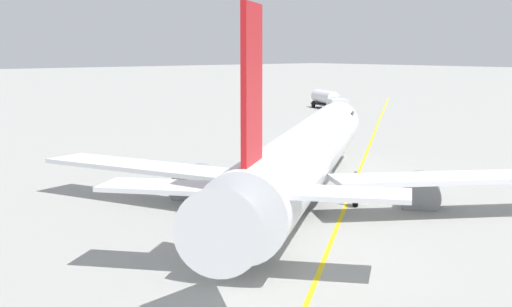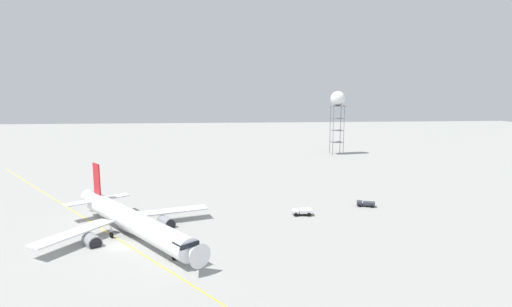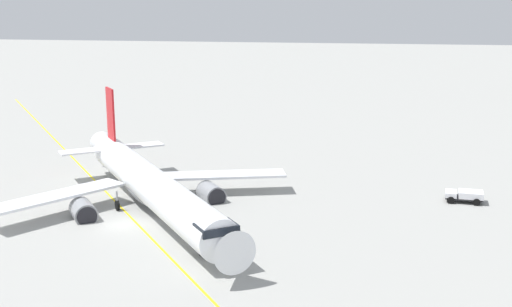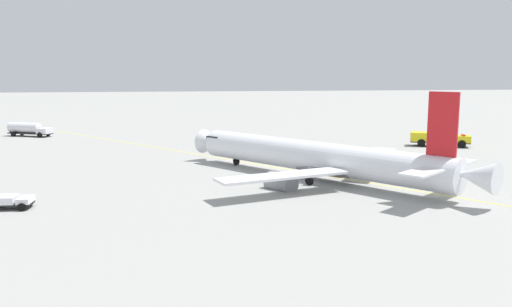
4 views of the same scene
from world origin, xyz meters
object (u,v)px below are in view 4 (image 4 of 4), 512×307
object	(u,v)px
fuel_tanker_truck	(28,129)
pushback_tug_truck	(10,201)
airliner_main	(318,159)
fire_tender_truck	(439,138)

from	to	relation	value
fuel_tanker_truck	pushback_tug_truck	bearing A→B (deg)	-52.58
airliner_main	fuel_tanker_truck	size ratio (longest dim) A/B	3.74
airliner_main	fire_tender_truck	size ratio (longest dim) A/B	3.47
pushback_tug_truck	fire_tender_truck	world-z (taller)	fire_tender_truck
pushback_tug_truck	airliner_main	bearing A→B (deg)	19.65
pushback_tug_truck	fuel_tanker_truck	distance (m)	63.16
pushback_tug_truck	fuel_tanker_truck	size ratio (longest dim) A/B	0.43
fuel_tanker_truck	fire_tender_truck	bearing A→B (deg)	5.10
pushback_tug_truck	fire_tender_truck	bearing A→B (deg)	33.08
fuel_tanker_truck	fire_tender_truck	xyz separation A→B (m)	(27.28, 77.56, -0.04)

